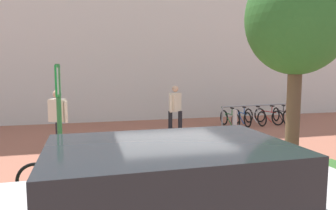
{
  "coord_description": "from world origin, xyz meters",
  "views": [
    {
      "loc": [
        -1.93,
        -7.08,
        2.29
      ],
      "look_at": [
        0.54,
        2.43,
        1.15
      ],
      "focal_mm": 33.75,
      "sensor_mm": 36.0,
      "label": 1
    }
  ],
  "objects_px": {
    "tree_sidewalk": "(297,20)",
    "person_casual_tan": "(175,107)",
    "parking_sign_post": "(59,113)",
    "person_shirt_blue": "(58,117)",
    "bollard_steel": "(235,123)",
    "bike_at_sign": "(66,178)",
    "bike_rack_cluster": "(256,116)"
  },
  "relations": [
    {
      "from": "tree_sidewalk",
      "to": "person_casual_tan",
      "type": "height_order",
      "value": "tree_sidewalk"
    },
    {
      "from": "parking_sign_post",
      "to": "person_shirt_blue",
      "type": "height_order",
      "value": "parking_sign_post"
    },
    {
      "from": "parking_sign_post",
      "to": "bollard_steel",
      "type": "xyz_separation_m",
      "value": [
        5.32,
        4.15,
        -1.1
      ]
    },
    {
      "from": "bollard_steel",
      "to": "person_shirt_blue",
      "type": "height_order",
      "value": "person_shirt_blue"
    },
    {
      "from": "bike_at_sign",
      "to": "person_casual_tan",
      "type": "distance_m",
      "value": 5.65
    },
    {
      "from": "bike_at_sign",
      "to": "bike_rack_cluster",
      "type": "distance_m",
      "value": 9.15
    },
    {
      "from": "bollard_steel",
      "to": "person_shirt_blue",
      "type": "distance_m",
      "value": 5.71
    },
    {
      "from": "parking_sign_post",
      "to": "person_shirt_blue",
      "type": "relative_size",
      "value": 1.38
    },
    {
      "from": "bike_rack_cluster",
      "to": "person_casual_tan",
      "type": "height_order",
      "value": "person_casual_tan"
    },
    {
      "from": "bike_at_sign",
      "to": "bike_rack_cluster",
      "type": "height_order",
      "value": "bike_at_sign"
    },
    {
      "from": "bike_rack_cluster",
      "to": "bollard_steel",
      "type": "bearing_deg",
      "value": -135.65
    },
    {
      "from": "person_casual_tan",
      "to": "bike_rack_cluster",
      "type": "bearing_deg",
      "value": 18.05
    },
    {
      "from": "tree_sidewalk",
      "to": "bike_at_sign",
      "type": "xyz_separation_m",
      "value": [
        -4.51,
        0.15,
        -2.91
      ]
    },
    {
      "from": "bike_rack_cluster",
      "to": "person_shirt_blue",
      "type": "bearing_deg",
      "value": -161.56
    },
    {
      "from": "tree_sidewalk",
      "to": "bollard_steel",
      "type": "bearing_deg",
      "value": 79.58
    },
    {
      "from": "bike_at_sign",
      "to": "parking_sign_post",
      "type": "bearing_deg",
      "value": -104.79
    },
    {
      "from": "bike_at_sign",
      "to": "bike_rack_cluster",
      "type": "bearing_deg",
      "value": 39.04
    },
    {
      "from": "bike_at_sign",
      "to": "person_shirt_blue",
      "type": "relative_size",
      "value": 0.98
    },
    {
      "from": "tree_sidewalk",
      "to": "parking_sign_post",
      "type": "relative_size",
      "value": 1.87
    },
    {
      "from": "parking_sign_post",
      "to": "person_shirt_blue",
      "type": "distance_m",
      "value": 3.51
    },
    {
      "from": "parking_sign_post",
      "to": "person_shirt_blue",
      "type": "bearing_deg",
      "value": 95.3
    },
    {
      "from": "bike_at_sign",
      "to": "person_casual_tan",
      "type": "relative_size",
      "value": 0.98
    },
    {
      "from": "parking_sign_post",
      "to": "tree_sidewalk",
      "type": "bearing_deg",
      "value": 0.38
    },
    {
      "from": "parking_sign_post",
      "to": "person_casual_tan",
      "type": "height_order",
      "value": "parking_sign_post"
    },
    {
      "from": "tree_sidewalk",
      "to": "bollard_steel",
      "type": "xyz_separation_m",
      "value": [
        0.76,
        4.12,
        -2.81
      ]
    },
    {
      "from": "bike_rack_cluster",
      "to": "bollard_steel",
      "type": "distance_m",
      "value": 2.57
    },
    {
      "from": "bike_rack_cluster",
      "to": "person_casual_tan",
      "type": "relative_size",
      "value": 1.86
    },
    {
      "from": "tree_sidewalk",
      "to": "person_shirt_blue",
      "type": "distance_m",
      "value": 6.38
    },
    {
      "from": "person_shirt_blue",
      "to": "person_casual_tan",
      "type": "distance_m",
      "value": 3.9
    },
    {
      "from": "bollard_steel",
      "to": "tree_sidewalk",
      "type": "bearing_deg",
      "value": -100.42
    },
    {
      "from": "person_shirt_blue",
      "to": "tree_sidewalk",
      "type": "bearing_deg",
      "value": -35.05
    },
    {
      "from": "parking_sign_post",
      "to": "person_casual_tan",
      "type": "xyz_separation_m",
      "value": [
        3.37,
        4.71,
        -0.57
      ]
    }
  ]
}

